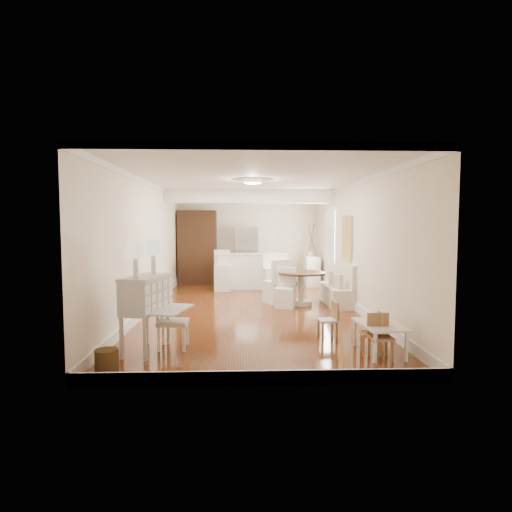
{
  "coord_description": "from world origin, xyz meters",
  "views": [
    {
      "loc": [
        -0.26,
        -9.33,
        1.88
      ],
      "look_at": [
        0.1,
        0.3,
        1.16
      ],
      "focal_mm": 30.0,
      "sensor_mm": 36.0,
      "label": 1
    }
  ],
  "objects": [
    {
      "name": "sideboard",
      "position": [
        1.94,
        3.67,
        0.45
      ],
      "size": [
        0.42,
        0.94,
        0.89
      ],
      "primitive_type": "cube",
      "rotation": [
        0.0,
        0.0,
        -0.01
      ],
      "color": "white",
      "rests_on": "ground"
    },
    {
      "name": "room",
      "position": [
        0.04,
        0.32,
        1.98
      ],
      "size": [
        9.0,
        9.04,
        2.82
      ],
      "color": "brown",
      "rests_on": "ground"
    },
    {
      "name": "bar_stool_left",
      "position": [
        -0.76,
        2.69,
        0.57
      ],
      "size": [
        0.48,
        0.48,
        1.15
      ],
      "primitive_type": "cube",
      "rotation": [
        0.0,
        0.0,
        0.04
      ],
      "color": "silver",
      "rests_on": "ground"
    },
    {
      "name": "slip_chair_far",
      "position": [
        0.61,
        0.72,
        0.53
      ],
      "size": [
        0.67,
        0.68,
        1.05
      ],
      "primitive_type": "cube",
      "rotation": [
        0.0,
        0.0,
        -2.71
      ],
      "color": "white",
      "rests_on": "ground"
    },
    {
      "name": "pantry_cabinet",
      "position": [
        -1.6,
        4.18,
        1.15
      ],
      "size": [
        1.2,
        0.6,
        2.3
      ],
      "primitive_type": "cube",
      "color": "#381E11",
      "rests_on": "ground"
    },
    {
      "name": "gustavian_armchair",
      "position": [
        -1.27,
        -2.93,
        0.41
      ],
      "size": [
        0.48,
        0.48,
        0.83
      ],
      "primitive_type": "cube",
      "rotation": [
        0.0,
        0.0,
        1.56
      ],
      "color": "white",
      "rests_on": "ground"
    },
    {
      "name": "secretary_bureau",
      "position": [
        -1.64,
        -3.1,
        0.56
      ],
      "size": [
        1.07,
        1.08,
        1.13
      ],
      "primitive_type": "cube",
      "rotation": [
        0.0,
        0.0,
        -0.24
      ],
      "color": "beige",
      "rests_on": "ground"
    },
    {
      "name": "kids_chair_a",
      "position": [
        1.63,
        -3.33,
        0.31
      ],
      "size": [
        0.34,
        0.34,
        0.62
      ],
      "primitive_type": "cube",
      "rotation": [
        0.0,
        0.0,
        -1.72
      ],
      "color": "#A07948",
      "rests_on": "ground"
    },
    {
      "name": "pencil_cup",
      "position": [
        1.86,
        -3.13,
        0.49
      ],
      "size": [
        0.16,
        0.16,
        0.1
      ],
      "primitive_type": "imported",
      "rotation": [
        0.0,
        0.0,
        0.26
      ],
      "color": "#5C9657",
      "rests_on": "kids_table"
    },
    {
      "name": "branch_vase",
      "position": [
        1.9,
        3.66,
        0.99
      ],
      "size": [
        0.23,
        0.23,
        0.19
      ],
      "primitive_type": "imported",
      "rotation": [
        0.0,
        0.0,
        0.33
      ],
      "color": "silver",
      "rests_on": "sideboard"
    },
    {
      "name": "bar_stool_right",
      "position": [
        0.62,
        2.47,
        0.53
      ],
      "size": [
        0.49,
        0.49,
        1.06
      ],
      "primitive_type": "cube",
      "rotation": [
        0.0,
        0.0,
        0.17
      ],
      "color": "white",
      "rests_on": "ground"
    },
    {
      "name": "slip_chair_near",
      "position": [
        0.75,
        0.16,
        0.45
      ],
      "size": [
        0.53,
        0.55,
        0.9
      ],
      "primitive_type": "cube",
      "rotation": [
        0.0,
        0.0,
        -0.29
      ],
      "color": "white",
      "rests_on": "ground"
    },
    {
      "name": "fridge",
      "position": [
        0.3,
        4.15,
        0.9
      ],
      "size": [
        0.75,
        0.65,
        1.8
      ],
      "primitive_type": "imported",
      "color": "silver",
      "rests_on": "ground"
    },
    {
      "name": "kids_table",
      "position": [
        1.76,
        -3.32,
        0.22
      ],
      "size": [
        0.6,
        0.93,
        0.44
      ],
      "primitive_type": "cube",
      "rotation": [
        0.0,
        0.0,
        0.08
      ],
      "color": "white",
      "rests_on": "ground"
    },
    {
      "name": "kids_chair_c",
      "position": [
        1.68,
        -3.6,
        0.32
      ],
      "size": [
        0.31,
        0.31,
        0.64
      ],
      "primitive_type": "cube",
      "rotation": [
        0.0,
        0.0,
        0.01
      ],
      "color": "#9B6B46",
      "rests_on": "ground"
    },
    {
      "name": "kids_chair_b",
      "position": [
        1.18,
        -2.46,
        0.31
      ],
      "size": [
        0.33,
        0.33,
        0.62
      ],
      "primitive_type": "cube",
      "rotation": [
        0.0,
        0.0,
        -1.45
      ],
      "color": "olive",
      "rests_on": "ground"
    },
    {
      "name": "wicker_basket",
      "position": [
        -1.95,
        -3.97,
        0.15
      ],
      "size": [
        0.33,
        0.33,
        0.3
      ],
      "primitive_type": "cylinder",
      "rotation": [
        0.0,
        0.0,
        -0.13
      ],
      "color": "#493417",
      "rests_on": "ground"
    },
    {
      "name": "breakfast_counter",
      "position": [
        0.1,
        3.1,
        0.52
      ],
      "size": [
        2.05,
        0.65,
        1.03
      ],
      "primitive_type": "cube",
      "color": "white",
      "rests_on": "ground"
    },
    {
      "name": "dining_table",
      "position": [
        1.16,
        0.47,
        0.38
      ],
      "size": [
        1.2,
        1.2,
        0.77
      ],
      "primitive_type": "cylinder",
      "rotation": [
        0.0,
        0.0,
        -0.07
      ],
      "color": "#422A15",
      "rests_on": "ground"
    },
    {
      "name": "banquette",
      "position": [
        1.99,
        0.5,
        0.49
      ],
      "size": [
        0.52,
        1.6,
        0.98
      ],
      "primitive_type": "cube",
      "color": "silver",
      "rests_on": "ground"
    }
  ]
}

